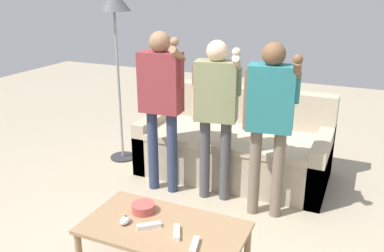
{
  "coord_description": "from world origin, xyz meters",
  "views": [
    {
      "loc": [
        1.05,
        -2.12,
        1.87
      ],
      "look_at": [
        -0.07,
        0.4,
        0.9
      ],
      "focal_mm": 38.22,
      "sensor_mm": 36.0,
      "label": 1
    }
  ],
  "objects_px": {
    "coffee_table": "(164,233)",
    "game_remote_wand_far": "(149,226)",
    "couch": "(235,146)",
    "floor_lamp": "(114,14)",
    "snack_bowl": "(143,208)",
    "game_remote_wand_near": "(195,245)",
    "game_remote_wand_spare": "(177,232)",
    "player_center": "(216,103)",
    "game_remote_nunchuk": "(125,220)",
    "player_left": "(161,94)",
    "player_right": "(270,111)"
  },
  "relations": [
    {
      "from": "player_center",
      "to": "game_remote_wand_far",
      "type": "distance_m",
      "value": 1.31
    },
    {
      "from": "coffee_table",
      "to": "game_remote_wand_far",
      "type": "height_order",
      "value": "game_remote_wand_far"
    },
    {
      "from": "player_left",
      "to": "game_remote_wand_near",
      "type": "xyz_separation_m",
      "value": [
        0.87,
        -1.24,
        -0.52
      ]
    },
    {
      "from": "coffee_table",
      "to": "player_right",
      "type": "bearing_deg",
      "value": 69.76
    },
    {
      "from": "snack_bowl",
      "to": "game_remote_wand_spare",
      "type": "relative_size",
      "value": 1.05
    },
    {
      "from": "game_remote_nunchuk",
      "to": "floor_lamp",
      "type": "xyz_separation_m",
      "value": [
        -1.12,
        1.66,
        1.15
      ]
    },
    {
      "from": "couch",
      "to": "player_left",
      "type": "bearing_deg",
      "value": -128.59
    },
    {
      "from": "game_remote_wand_spare",
      "to": "coffee_table",
      "type": "bearing_deg",
      "value": 158.18
    },
    {
      "from": "snack_bowl",
      "to": "game_remote_nunchuk",
      "type": "height_order",
      "value": "snack_bowl"
    },
    {
      "from": "player_left",
      "to": "game_remote_wand_spare",
      "type": "relative_size",
      "value": 9.87
    },
    {
      "from": "snack_bowl",
      "to": "player_center",
      "type": "xyz_separation_m",
      "value": [
        0.11,
        1.06,
        0.47
      ]
    },
    {
      "from": "couch",
      "to": "game_remote_wand_far",
      "type": "xyz_separation_m",
      "value": [
        0.02,
        -1.8,
        0.13
      ]
    },
    {
      "from": "game_remote_wand_spare",
      "to": "player_left",
      "type": "bearing_deg",
      "value": 121.49
    },
    {
      "from": "coffee_table",
      "to": "game_remote_wand_spare",
      "type": "bearing_deg",
      "value": -21.82
    },
    {
      "from": "floor_lamp",
      "to": "player_center",
      "type": "distance_m",
      "value": 1.5
    },
    {
      "from": "floor_lamp",
      "to": "game_remote_wand_far",
      "type": "height_order",
      "value": "floor_lamp"
    },
    {
      "from": "couch",
      "to": "game_remote_wand_near",
      "type": "xyz_separation_m",
      "value": [
        0.36,
        -1.87,
        0.13
      ]
    },
    {
      "from": "game_remote_nunchuk",
      "to": "game_remote_wand_spare",
      "type": "xyz_separation_m",
      "value": [
        0.36,
        0.03,
        -0.01
      ]
    },
    {
      "from": "coffee_table",
      "to": "game_remote_wand_near",
      "type": "bearing_deg",
      "value": -24.24
    },
    {
      "from": "player_left",
      "to": "game_remote_wand_near",
      "type": "height_order",
      "value": "player_left"
    },
    {
      "from": "floor_lamp",
      "to": "player_left",
      "type": "relative_size",
      "value": 1.23
    },
    {
      "from": "player_right",
      "to": "game_remote_wand_near",
      "type": "height_order",
      "value": "player_right"
    },
    {
      "from": "floor_lamp",
      "to": "game_remote_wand_far",
      "type": "distance_m",
      "value": 2.38
    },
    {
      "from": "snack_bowl",
      "to": "player_center",
      "type": "relative_size",
      "value": 0.11
    },
    {
      "from": "floor_lamp",
      "to": "couch",
      "type": "bearing_deg",
      "value": 7.1
    },
    {
      "from": "game_remote_nunchuk",
      "to": "player_left",
      "type": "bearing_deg",
      "value": 106.64
    },
    {
      "from": "couch",
      "to": "game_remote_nunchuk",
      "type": "bearing_deg",
      "value": -94.66
    },
    {
      "from": "couch",
      "to": "player_left",
      "type": "height_order",
      "value": "player_left"
    },
    {
      "from": "player_right",
      "to": "game_remote_wand_spare",
      "type": "xyz_separation_m",
      "value": [
        -0.28,
        -1.12,
        -0.5
      ]
    },
    {
      "from": "game_remote_wand_spare",
      "to": "couch",
      "type": "bearing_deg",
      "value": 96.63
    },
    {
      "from": "game_remote_wand_near",
      "to": "player_center",
      "type": "bearing_deg",
      "value": 105.71
    },
    {
      "from": "game_remote_wand_near",
      "to": "player_right",
      "type": "bearing_deg",
      "value": 83.94
    },
    {
      "from": "floor_lamp",
      "to": "game_remote_wand_spare",
      "type": "height_order",
      "value": "floor_lamp"
    },
    {
      "from": "player_left",
      "to": "couch",
      "type": "bearing_deg",
      "value": 51.41
    },
    {
      "from": "coffee_table",
      "to": "game_remote_wand_far",
      "type": "distance_m",
      "value": 0.11
    },
    {
      "from": "game_remote_wand_far",
      "to": "game_remote_wand_near",
      "type": "bearing_deg",
      "value": -11.19
    },
    {
      "from": "game_remote_nunchuk",
      "to": "game_remote_wand_far",
      "type": "bearing_deg",
      "value": 6.83
    },
    {
      "from": "player_left",
      "to": "game_remote_wand_far",
      "type": "bearing_deg",
      "value": -66.01
    },
    {
      "from": "coffee_table",
      "to": "game_remote_nunchuk",
      "type": "bearing_deg",
      "value": -163.33
    },
    {
      "from": "player_right",
      "to": "game_remote_wand_near",
      "type": "bearing_deg",
      "value": -96.06
    },
    {
      "from": "coffee_table",
      "to": "game_remote_wand_spare",
      "type": "xyz_separation_m",
      "value": [
        0.12,
        -0.05,
        0.06
      ]
    },
    {
      "from": "game_remote_nunchuk",
      "to": "player_right",
      "type": "height_order",
      "value": "player_right"
    },
    {
      "from": "player_center",
      "to": "player_right",
      "type": "bearing_deg",
      "value": -11.03
    },
    {
      "from": "couch",
      "to": "game_remote_wand_spare",
      "type": "height_order",
      "value": "couch"
    },
    {
      "from": "couch",
      "to": "floor_lamp",
      "type": "xyz_separation_m",
      "value": [
        -1.27,
        -0.16,
        1.29
      ]
    },
    {
      "from": "coffee_table",
      "to": "snack_bowl",
      "type": "relative_size",
      "value": 6.56
    },
    {
      "from": "game_remote_nunchuk",
      "to": "game_remote_wand_far",
      "type": "relative_size",
      "value": 0.63
    },
    {
      "from": "snack_bowl",
      "to": "game_remote_wand_near",
      "type": "xyz_separation_m",
      "value": [
        0.48,
        -0.22,
        -0.01
      ]
    },
    {
      "from": "game_remote_nunchuk",
      "to": "player_left",
      "type": "distance_m",
      "value": 1.34
    },
    {
      "from": "game_remote_nunchuk",
      "to": "game_remote_wand_spare",
      "type": "bearing_deg",
      "value": 4.2
    }
  ]
}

